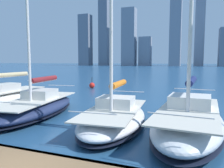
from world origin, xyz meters
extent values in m
cube|color=#473828|center=(0.00, -1.32, 0.55)|extent=(28.00, 0.16, 0.10)
cylinder|color=#473828|center=(0.00, -1.15, 0.25)|extent=(0.28, 0.28, 0.50)
cube|color=gray|center=(-7.55, -165.47, 23.54)|extent=(6.56, 8.03, 47.07)
cube|color=gray|center=(8.09, -155.29, 24.02)|extent=(7.46, 10.69, 48.04)
cube|color=gray|center=(30.27, -160.58, 10.70)|extent=(8.64, 8.36, 21.40)
cube|color=gray|center=(41.94, -156.99, 21.24)|extent=(10.03, 8.42, 42.49)
cube|color=slate|center=(62.91, -161.05, 27.06)|extent=(7.43, 11.48, 54.13)
cube|color=slate|center=(78.05, -155.67, 20.05)|extent=(9.11, 7.86, 40.10)
ellipsoid|color=silver|center=(-3.99, -6.21, 0.60)|extent=(3.48, 7.64, 1.20)
ellipsoid|color=black|center=(-3.99, -6.21, 0.27)|extent=(3.50, 7.68, 0.10)
cube|color=beige|center=(-3.99, -6.21, 1.23)|extent=(2.89, 6.71, 0.06)
cube|color=silver|center=(-4.02, -6.65, 1.54)|extent=(1.90, 1.76, 0.55)
cylinder|color=silver|center=(-4.06, -7.21, 2.31)|extent=(0.33, 3.13, 0.12)
cylinder|color=navy|center=(-4.06, -7.21, 2.43)|extent=(0.51, 2.90, 0.32)
cylinder|color=silver|center=(-3.76, -2.78, 1.75)|extent=(1.94, 0.17, 0.04)
cylinder|color=silver|center=(-4.21, -9.55, 1.75)|extent=(2.24, 0.19, 0.04)
ellipsoid|color=white|center=(-0.42, -6.22, 0.47)|extent=(3.45, 6.82, 0.93)
ellipsoid|color=black|center=(-0.42, -6.22, 0.21)|extent=(3.47, 6.85, 0.10)
cube|color=beige|center=(-0.42, -6.22, 0.96)|extent=(2.86, 5.98, 0.06)
cube|color=silver|center=(-0.39, -6.61, 1.27)|extent=(1.89, 1.58, 0.55)
cylinder|color=silver|center=(-0.36, -7.11, 2.04)|extent=(0.32, 2.78, 0.12)
cylinder|color=orange|center=(-0.36, -7.11, 2.16)|extent=(0.51, 2.57, 0.32)
cylinder|color=silver|center=(-0.64, -3.18, 1.48)|extent=(1.93, 0.18, 0.04)
cylinder|color=silver|center=(-0.20, -9.19, 1.48)|extent=(2.23, 0.20, 0.04)
ellipsoid|color=navy|center=(4.93, -6.87, 0.49)|extent=(3.78, 7.91, 0.98)
ellipsoid|color=black|center=(4.93, -6.87, 0.22)|extent=(3.79, 7.95, 0.10)
cube|color=beige|center=(4.93, -6.87, 1.01)|extent=(3.15, 6.94, 0.06)
cube|color=silver|center=(4.99, -7.32, 1.32)|extent=(1.90, 1.88, 0.55)
cylinder|color=silver|center=(4.86, -6.30, 6.75)|extent=(0.16, 0.16, 11.42)
cylinder|color=silver|center=(5.06, -7.89, 2.09)|extent=(0.52, 3.19, 0.12)
cylinder|color=maroon|center=(5.06, -7.89, 2.21)|extent=(0.69, 2.96, 0.32)
cylinder|color=silver|center=(5.36, -10.27, 1.53)|extent=(2.12, 0.31, 0.04)
cube|color=silver|center=(8.87, -8.07, 1.48)|extent=(1.48, 2.00, 0.55)
cylinder|color=silver|center=(8.87, -8.75, 2.25)|extent=(0.13, 3.81, 0.12)
cylinder|color=#C6B284|center=(8.87, -8.75, 2.37)|extent=(0.33, 3.50, 0.32)
cylinder|color=silver|center=(8.87, -11.61, 1.69)|extent=(1.85, 0.04, 0.04)
sphere|color=red|center=(7.78, -20.77, 0.35)|extent=(0.70, 0.70, 0.70)
cylinder|color=black|center=(7.78, -20.77, 1.05)|extent=(0.06, 0.06, 0.70)
camera|label=1|loc=(-4.10, 3.99, 3.39)|focal=35.00mm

